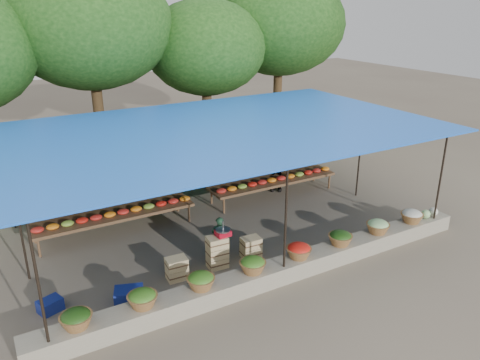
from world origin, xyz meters
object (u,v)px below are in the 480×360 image
blue_crate_back (50,305)px  vendor_seated (220,237)px  crate_counter (216,255)px  blue_crate_front (129,296)px  weighing_scale (223,232)px

blue_crate_back → vendor_seated: bearing=-16.7°
crate_counter → blue_crate_front: size_ratio=4.17×
weighing_scale → blue_crate_back: 3.85m
blue_crate_back → crate_counter: bearing=-22.4°
crate_counter → blue_crate_back: 3.60m
crate_counter → weighing_scale: size_ratio=6.53×
vendor_seated → blue_crate_back: (-3.88, -0.20, -0.39)m
crate_counter → blue_crate_front: bearing=-170.4°
crate_counter → weighing_scale: bearing=0.0°
weighing_scale → blue_crate_back: bearing=177.5°
crate_counter → vendor_seated: vendor_seated is taller
blue_crate_front → blue_crate_back: blue_crate_front is taller
vendor_seated → blue_crate_front: 2.58m
crate_counter → blue_crate_back: bearing=177.3°
weighing_scale → blue_crate_front: 2.48m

